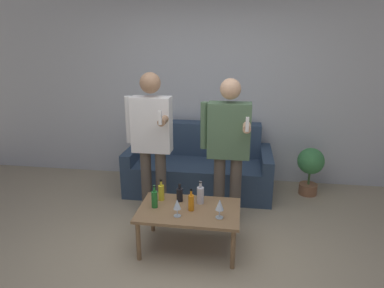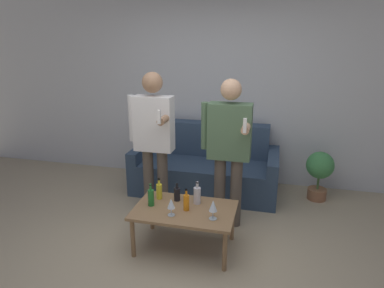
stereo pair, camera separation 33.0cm
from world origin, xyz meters
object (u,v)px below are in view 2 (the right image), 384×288
object	(u,v)px
couch	(206,168)
person_standing_right	(229,144)
person_standing_left	(154,135)
bottle_orange	(151,197)
coffee_table	(184,213)

from	to	relation	value
couch	person_standing_right	bearing A→B (deg)	-64.26
person_standing_left	person_standing_right	size ratio (longest dim) A/B	1.03
couch	person_standing_right	world-z (taller)	person_standing_right
couch	person_standing_left	size ratio (longest dim) A/B	1.14
bottle_orange	coffee_table	bearing A→B (deg)	1.61
coffee_table	bottle_orange	distance (m)	0.37
bottle_orange	person_standing_right	world-z (taller)	person_standing_right
bottle_orange	person_standing_left	xyz separation A→B (m)	(-0.17, 0.58, 0.47)
couch	bottle_orange	distance (m)	1.47
coffee_table	person_standing_left	bearing A→B (deg)	131.66
couch	coffee_table	distance (m)	1.43
bottle_orange	person_standing_left	bearing A→B (deg)	106.11
coffee_table	person_standing_right	world-z (taller)	person_standing_right
coffee_table	person_standing_right	distance (m)	0.87
couch	person_standing_right	xyz separation A→B (m)	(0.42, -0.86, 0.64)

